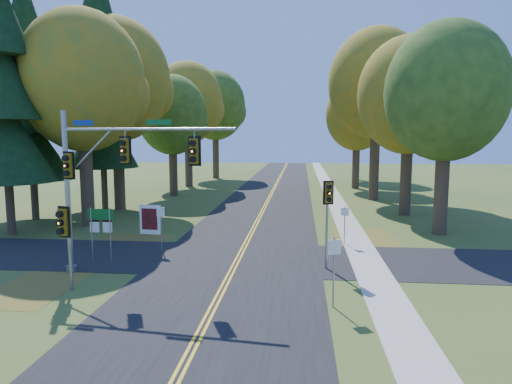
# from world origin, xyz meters

# --- Properties ---
(ground) EXTENTS (160.00, 160.00, 0.00)m
(ground) POSITION_xyz_m (0.00, 0.00, 0.00)
(ground) COLOR #374F1C
(ground) RESTS_ON ground
(road_main) EXTENTS (8.00, 160.00, 0.02)m
(road_main) POSITION_xyz_m (0.00, 0.00, 0.01)
(road_main) COLOR black
(road_main) RESTS_ON ground
(road_cross) EXTENTS (60.00, 6.00, 0.02)m
(road_cross) POSITION_xyz_m (0.00, 2.00, 0.01)
(road_cross) COLOR black
(road_cross) RESTS_ON ground
(centerline_left) EXTENTS (0.10, 160.00, 0.01)m
(centerline_left) POSITION_xyz_m (-0.10, 0.00, 0.03)
(centerline_left) COLOR gold
(centerline_left) RESTS_ON road_main
(centerline_right) EXTENTS (0.10, 160.00, 0.01)m
(centerline_right) POSITION_xyz_m (0.10, 0.00, 0.03)
(centerline_right) COLOR gold
(centerline_right) RESTS_ON road_main
(sidewalk_east) EXTENTS (1.60, 160.00, 0.06)m
(sidewalk_east) POSITION_xyz_m (6.20, 0.00, 0.03)
(sidewalk_east) COLOR #9E998E
(sidewalk_east) RESTS_ON ground
(leaf_patch_w_near) EXTENTS (4.00, 6.00, 0.00)m
(leaf_patch_w_near) POSITION_xyz_m (-6.50, 4.00, 0.01)
(leaf_patch_w_near) COLOR brown
(leaf_patch_w_near) RESTS_ON ground
(leaf_patch_e) EXTENTS (3.50, 8.00, 0.00)m
(leaf_patch_e) POSITION_xyz_m (6.80, 6.00, 0.01)
(leaf_patch_e) COLOR brown
(leaf_patch_e) RESTS_ON ground
(leaf_patch_w_far) EXTENTS (3.00, 5.00, 0.00)m
(leaf_patch_w_far) POSITION_xyz_m (-7.50, -3.00, 0.01)
(leaf_patch_w_far) COLOR brown
(leaf_patch_w_far) RESTS_ON ground
(tree_w_a) EXTENTS (8.00, 8.00, 14.15)m
(tree_w_a) POSITION_xyz_m (-11.13, 9.38, 9.49)
(tree_w_a) COLOR #38281C
(tree_w_a) RESTS_ON ground
(tree_e_a) EXTENTS (7.20, 7.20, 12.73)m
(tree_e_a) POSITION_xyz_m (11.57, 8.77, 8.53)
(tree_e_a) COLOR #38281C
(tree_e_a) RESTS_ON ground
(tree_w_b) EXTENTS (8.60, 8.60, 15.38)m
(tree_w_b) POSITION_xyz_m (-11.72, 16.29, 10.37)
(tree_w_b) COLOR #38281C
(tree_w_b) RESTS_ON ground
(tree_e_b) EXTENTS (7.60, 7.60, 13.33)m
(tree_e_b) POSITION_xyz_m (10.97, 15.58, 8.90)
(tree_e_b) COLOR #38281C
(tree_e_b) RESTS_ON ground
(tree_w_c) EXTENTS (6.80, 6.80, 11.91)m
(tree_w_c) POSITION_xyz_m (-9.54, 24.47, 7.94)
(tree_w_c) COLOR #38281C
(tree_w_c) RESTS_ON ground
(tree_e_c) EXTENTS (8.80, 8.80, 15.79)m
(tree_e_c) POSITION_xyz_m (9.88, 23.69, 10.66)
(tree_e_c) COLOR #38281C
(tree_e_c) RESTS_ON ground
(tree_w_d) EXTENTS (8.20, 8.20, 14.56)m
(tree_w_d) POSITION_xyz_m (-10.13, 33.18, 9.78)
(tree_w_d) COLOR #38281C
(tree_w_d) RESTS_ON ground
(tree_e_d) EXTENTS (7.00, 7.00, 12.32)m
(tree_e_d) POSITION_xyz_m (9.26, 32.87, 8.24)
(tree_e_d) COLOR #38281C
(tree_e_d) RESTS_ON ground
(tree_w_e) EXTENTS (8.40, 8.40, 14.97)m
(tree_w_e) POSITION_xyz_m (-8.92, 44.09, 10.07)
(tree_w_e) COLOR #38281C
(tree_w_e) RESTS_ON ground
(tree_e_e) EXTENTS (7.80, 7.80, 13.74)m
(tree_e_e) POSITION_xyz_m (10.47, 43.58, 9.19)
(tree_e_e) COLOR #38281C
(tree_e_e) RESTS_ON ground
(pine_a) EXTENTS (5.60, 5.60, 19.48)m
(pine_a) POSITION_xyz_m (-14.50, 6.00, 9.18)
(pine_a) COLOR #38281C
(pine_a) RESTS_ON ground
(pine_b) EXTENTS (5.60, 5.60, 17.31)m
(pine_b) POSITION_xyz_m (-16.00, 11.00, 8.16)
(pine_b) COLOR #38281C
(pine_b) RESTS_ON ground
(pine_c) EXTENTS (5.60, 5.60, 20.56)m
(pine_c) POSITION_xyz_m (-13.00, 16.00, 9.69)
(pine_c) COLOR #38281C
(pine_c) RESTS_ON ground
(traffic_mast) EXTENTS (7.76, 1.24, 7.07)m
(traffic_mast) POSITION_xyz_m (-5.16, -1.24, 4.55)
(traffic_mast) COLOR gray
(traffic_mast) RESTS_ON ground
(east_signal_pole) EXTENTS (0.47, 0.54, 4.04)m
(east_signal_pole) POSITION_xyz_m (4.22, 0.53, 3.06)
(east_signal_pole) COLOR gray
(east_signal_pole) RESTS_ON ground
(ped_signal_pole) EXTENTS (0.52, 0.62, 3.36)m
(ped_signal_pole) POSITION_xyz_m (-5.93, -3.41, 2.50)
(ped_signal_pole) COLOR gray
(ped_signal_pole) RESTS_ON ground
(route_sign_cluster) EXTENTS (1.25, 0.11, 2.67)m
(route_sign_cluster) POSITION_xyz_m (-6.31, 0.52, 1.88)
(route_sign_cluster) COLOR gray
(route_sign_cluster) RESTS_ON ground
(info_kiosk) EXTENTS (1.31, 0.32, 1.80)m
(info_kiosk) POSITION_xyz_m (-6.14, 6.99, 0.90)
(info_kiosk) COLOR white
(info_kiosk) RESTS_ON ground
(reg_sign_e_north) EXTENTS (0.41, 0.10, 2.17)m
(reg_sign_e_north) POSITION_xyz_m (5.44, 5.30, 1.48)
(reg_sign_e_north) COLOR gray
(reg_sign_e_north) RESTS_ON ground
(reg_sign_e_south) EXTENTS (0.46, 0.20, 2.51)m
(reg_sign_e_south) POSITION_xyz_m (4.20, -4.01, 1.72)
(reg_sign_e_south) COLOR gray
(reg_sign_e_south) RESTS_ON ground
(reg_sign_w) EXTENTS (0.46, 0.15, 2.42)m
(reg_sign_w) POSITION_xyz_m (-4.20, 3.02, 1.66)
(reg_sign_w) COLOR gray
(reg_sign_w) RESTS_ON ground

